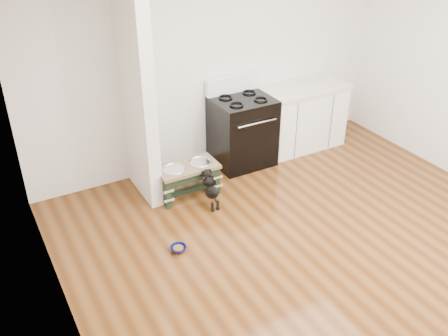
# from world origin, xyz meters

# --- Properties ---
(ground) EXTENTS (5.00, 5.00, 0.00)m
(ground) POSITION_xyz_m (0.00, 0.00, 0.00)
(ground) COLOR #48250C
(ground) RESTS_ON ground
(room_shell) EXTENTS (5.00, 5.00, 5.00)m
(room_shell) POSITION_xyz_m (0.00, 0.00, 1.62)
(room_shell) COLOR silver
(room_shell) RESTS_ON ground
(partition_wall) EXTENTS (0.15, 0.80, 2.70)m
(partition_wall) POSITION_xyz_m (-1.18, 2.10, 1.35)
(partition_wall) COLOR silver
(partition_wall) RESTS_ON ground
(oven_range) EXTENTS (0.76, 0.69, 1.14)m
(oven_range) POSITION_xyz_m (0.25, 2.16, 0.48)
(oven_range) COLOR black
(oven_range) RESTS_ON ground
(cabinet_run) EXTENTS (1.24, 0.64, 0.91)m
(cabinet_run) POSITION_xyz_m (1.23, 2.18, 0.45)
(cabinet_run) COLOR white
(cabinet_run) RESTS_ON ground
(dog_feeder) EXTENTS (0.74, 0.39, 0.42)m
(dog_feeder) POSITION_xyz_m (-0.75, 1.76, 0.29)
(dog_feeder) COLOR black
(dog_feeder) RESTS_ON ground
(puppy) EXTENTS (0.13, 0.38, 0.45)m
(puppy) POSITION_xyz_m (-0.62, 1.42, 0.25)
(puppy) COLOR black
(puppy) RESTS_ON ground
(floor_bowl) EXTENTS (0.18, 0.18, 0.05)m
(floor_bowl) POSITION_xyz_m (-1.31, 0.84, 0.03)
(floor_bowl) COLOR #0D115C
(floor_bowl) RESTS_ON ground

